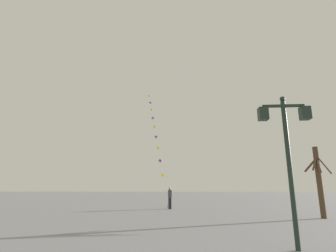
{
  "coord_description": "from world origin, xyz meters",
  "views": [
    {
      "loc": [
        0.24,
        -0.89,
        1.72
      ],
      "look_at": [
        -1.48,
        25.14,
        7.85
      ],
      "focal_mm": 27.84,
      "sensor_mm": 36.0,
      "label": 1
    }
  ],
  "objects": [
    {
      "name": "twin_lantern_lamp_post",
      "position": [
        3.32,
        7.11,
        3.14
      ],
      "size": [
        1.55,
        0.28,
        4.5
      ],
      "color": "#1E2D23",
      "rests_on": "ground_plane"
    },
    {
      "name": "bare_tree",
      "position": [
        7.95,
        15.01,
        2.17
      ],
      "size": [
        0.98,
        1.23,
        4.06
      ],
      "color": "#4C3826",
      "rests_on": "ground_plane"
    },
    {
      "name": "ground_plane",
      "position": [
        0.0,
        20.0,
        0.0
      ],
      "size": [
        160.0,
        160.0,
        0.0
      ],
      "primitive_type": "plane",
      "color": "gray"
    },
    {
      "name": "kite_train",
      "position": [
        -3.33,
        29.89,
        8.11
      ],
      "size": [
        4.02,
        14.2,
        15.52
      ],
      "color": "brown",
      "rests_on": "ground_plane"
    },
    {
      "name": "kite_flyer",
      "position": [
        -1.06,
        20.95,
        0.9
      ],
      "size": [
        0.33,
        0.63,
        1.71
      ],
      "rotation": [
        0.0,
        0.0,
        1.82
      ],
      "color": "#1E1E2D",
      "rests_on": "ground_plane"
    }
  ]
}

